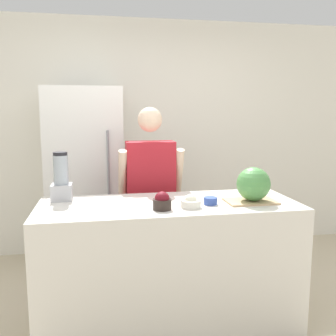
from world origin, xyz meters
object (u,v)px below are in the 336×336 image
(bowl_cherries, at_px, (162,202))
(bowl_cream, at_px, (191,202))
(watermelon, at_px, (253,184))
(blender, at_px, (61,180))
(refrigerator, at_px, (86,177))
(person, at_px, (151,198))
(bowl_small_blue, at_px, (211,201))

(bowl_cherries, height_order, bowl_cream, bowl_cherries)
(watermelon, height_order, blender, blender)
(watermelon, relative_size, bowl_cherries, 1.94)
(bowl_cherries, relative_size, blender, 0.35)
(refrigerator, bearing_deg, bowl_cherries, -69.53)
(bowl_cherries, bearing_deg, watermelon, 6.54)
(person, distance_m, bowl_small_blue, 0.80)
(refrigerator, bearing_deg, blender, -97.08)
(person, xyz_separation_m, blender, (-0.72, -0.39, 0.26))
(person, relative_size, bowl_cherries, 13.02)
(refrigerator, relative_size, watermelon, 7.51)
(person, xyz_separation_m, watermelon, (0.65, -0.71, 0.24))
(refrigerator, xyz_separation_m, bowl_cherries, (0.55, -1.49, 0.08))
(watermelon, xyz_separation_m, blender, (-1.37, 0.32, 0.01))
(refrigerator, xyz_separation_m, blender, (-0.13, -1.08, 0.18))
(refrigerator, relative_size, bowl_small_blue, 18.93)
(bowl_cherries, height_order, bowl_small_blue, bowl_cherries)
(refrigerator, height_order, watermelon, refrigerator)
(watermelon, relative_size, bowl_small_blue, 2.52)
(bowl_cherries, relative_size, bowl_small_blue, 1.30)
(person, bearing_deg, bowl_cream, -77.14)
(watermelon, height_order, bowl_small_blue, watermelon)
(bowl_small_blue, bearing_deg, blender, 162.71)
(bowl_cream, bearing_deg, watermelon, 7.10)
(refrigerator, distance_m, person, 0.91)
(person, relative_size, blender, 4.53)
(refrigerator, height_order, blender, refrigerator)
(bowl_cream, bearing_deg, refrigerator, 117.29)
(person, height_order, bowl_cream, person)
(person, bearing_deg, blender, -151.67)
(bowl_small_blue, bearing_deg, refrigerator, 122.98)
(blender, bearing_deg, bowl_cream, -23.29)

